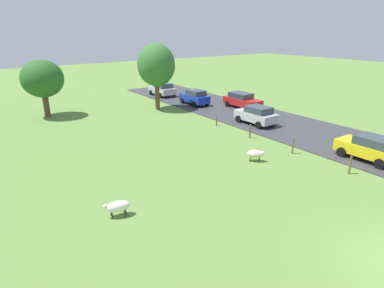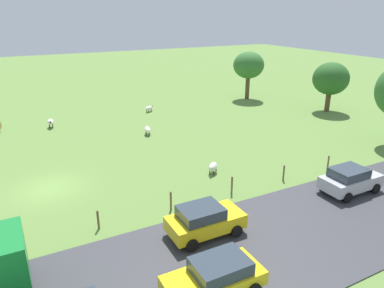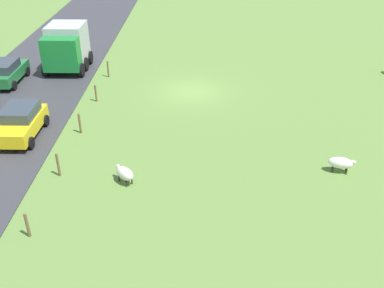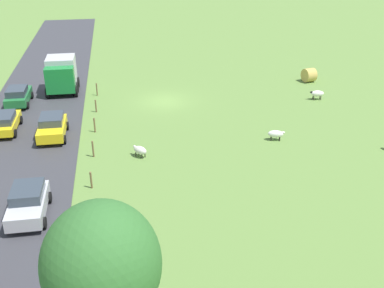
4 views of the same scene
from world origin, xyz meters
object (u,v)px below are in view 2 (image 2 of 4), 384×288
Objects in this scene: car_0 at (350,179)px; tree_0 at (249,65)px; tree_2 at (331,79)px; sheep_0 at (213,167)px; sheep_3 at (149,108)px; sheep_1 at (148,130)px; sheep_2 at (51,122)px; car_1 at (204,220)px; car_6 at (215,276)px.

tree_0 is at bearing 158.51° from car_0.
car_0 is at bearing -43.29° from tree_2.
sheep_0 is 17.71m from sheep_3.
sheep_1 reaches higher than sheep_3.
tree_0 reaches higher than sheep_2.
tree_0 is (-0.16, 13.72, 3.87)m from sheep_3.
tree_2 is (9.33, 4.48, -0.60)m from tree_0.
car_1 is (22.80, 4.53, 0.32)m from sheep_2.
tree_0 reaches higher than sheep_1.
tree_2 is at bearing 121.02° from car_1.
tree_2 reaches higher than sheep_1.
tree_2 is (8.12, 28.94, 3.14)m from sheep_2.
car_0 is (24.20, -9.53, -3.41)m from tree_0.
car_6 is at bearing -30.19° from sheep_0.
sheep_1 is 0.33× the size of car_0.
sheep_3 is at bearing 173.56° from sheep_0.
sheep_2 is at bearing -168.75° from car_1.
tree_2 is 20.62m from car_0.
sheep_0 is 0.97× the size of sheep_3.
sheep_2 is at bearing -87.18° from tree_0.
tree_2 is 1.42× the size of car_0.
car_0 reaches higher than sheep_2.
car_0 is at bearing 33.00° from sheep_2.
car_0 is 12.50m from car_6.
tree_0 is 31.38m from car_1.
tree_0 is at bearing 114.59° from sheep_1.
car_0 is (16.52, 7.25, 0.41)m from sheep_1.
sheep_0 is 8.93m from car_0.
sheep_1 is 1.00× the size of sheep_2.
sheep_1 is 10.04m from sheep_2.
car_0 reaches higher than car_6.
car_1 is (24.01, -19.93, -3.42)m from tree_0.
sheep_3 is 14.26m from tree_0.
car_1 is 0.95× the size of car_6.
sheep_0 is 0.21× the size of tree_2.
sheep_0 is at bearing -41.49° from tree_0.
sheep_1 is at bearing -94.44° from tree_2.
car_6 is at bearing 6.33° from sheep_2.
sheep_3 is at bearing 164.22° from car_6.
sheep_2 is 10.79m from sheep_3.
car_0 is 1.00× the size of car_1.
tree_0 is at bearing 140.31° from car_1.
car_0 is at bearing -21.49° from tree_0.
car_1 is at bearing -10.90° from sheep_1.
sheep_0 is at bearing 145.95° from car_1.
sheep_2 is at bearing -105.68° from tree_2.
tree_2 is (9.17, 18.20, 3.27)m from sheep_3.
car_1 reaches higher than car_6.
sheep_3 is at bearing 95.56° from sheep_2.
sheep_2 is 0.33× the size of car_0.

